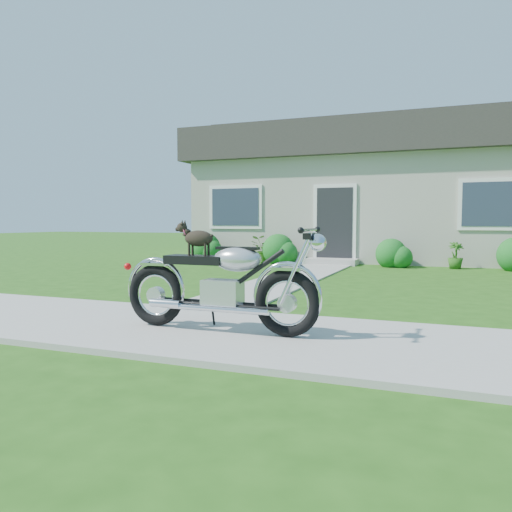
% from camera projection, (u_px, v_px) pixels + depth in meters
% --- Properties ---
extents(ground, '(80.00, 80.00, 0.00)m').
position_uv_depth(ground, '(287.00, 339.00, 4.99)').
color(ground, '#235114').
rests_on(ground, ground).
extents(sidewalk, '(24.00, 2.20, 0.04)m').
position_uv_depth(sidewalk, '(287.00, 337.00, 4.99)').
color(sidewalk, '#9E9B93').
rests_on(sidewalk, ground).
extents(walkway, '(1.20, 8.00, 0.03)m').
position_uv_depth(walkway, '(292.00, 278.00, 10.18)').
color(walkway, '#9E9B93').
rests_on(walkway, ground).
extents(house, '(12.60, 7.03, 4.50)m').
position_uv_depth(house, '(401.00, 191.00, 15.99)').
color(house, '#B3AEA1').
rests_on(house, ground).
extents(shrub_row, '(10.61, 0.94, 0.94)m').
position_uv_depth(shrub_row, '(383.00, 252.00, 12.91)').
color(shrub_row, '#195E1E').
rests_on(shrub_row, ground).
extents(potted_plant_left, '(0.88, 0.84, 0.76)m').
position_uv_depth(potted_plant_left, '(263.00, 249.00, 14.17)').
color(potted_plant_left, '#2A5516').
rests_on(potted_plant_left, ground).
extents(potted_plant_right, '(0.49, 0.49, 0.67)m').
position_uv_depth(potted_plant_right, '(455.00, 255.00, 12.32)').
color(potted_plant_right, '#295C19').
rests_on(potted_plant_right, ground).
extents(motorcycle_with_dog, '(2.22, 0.60, 1.12)m').
position_uv_depth(motorcycle_with_dog, '(222.00, 283.00, 5.12)').
color(motorcycle_with_dog, black).
rests_on(motorcycle_with_dog, sidewalk).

